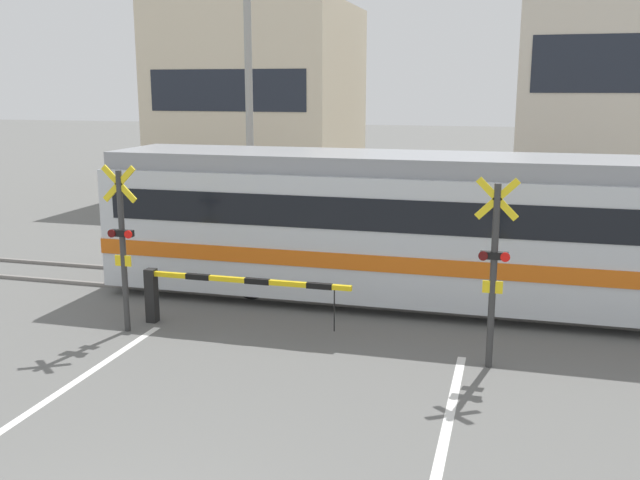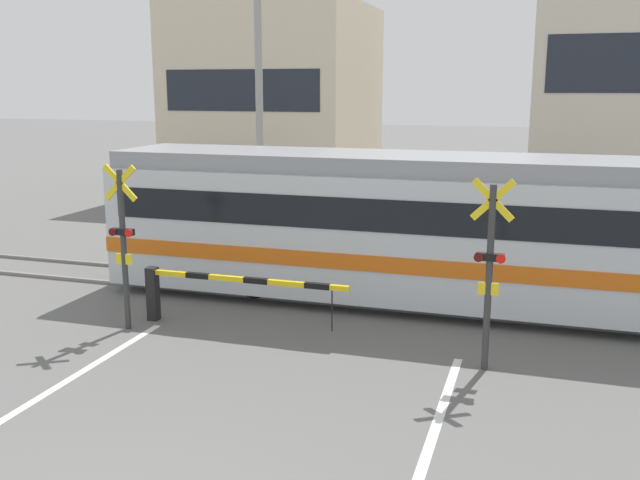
% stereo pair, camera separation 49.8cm
% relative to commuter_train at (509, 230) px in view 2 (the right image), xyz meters
% --- Properties ---
extents(rail_track_near, '(50.00, 0.10, 0.08)m').
position_rel_commuter_train_xyz_m(rail_track_near, '(-3.44, -0.72, -1.64)').
color(rail_track_near, gray).
rests_on(rail_track_near, ground_plane).
extents(rail_track_far, '(50.00, 0.10, 0.08)m').
position_rel_commuter_train_xyz_m(rail_track_far, '(-3.44, 0.72, -1.64)').
color(rail_track_far, gray).
rests_on(rail_track_far, ground_plane).
extents(commuter_train, '(16.94, 2.69, 3.13)m').
position_rel_commuter_train_xyz_m(commuter_train, '(0.00, 0.00, 0.00)').
color(commuter_train, silver).
rests_on(commuter_train, ground_plane).
extents(crossing_barrier_near, '(4.07, 0.20, 1.06)m').
position_rel_commuter_train_xyz_m(crossing_barrier_near, '(-5.46, -2.68, -0.91)').
color(crossing_barrier_near, black).
rests_on(crossing_barrier_near, ground_plane).
extents(crossing_barrier_far, '(4.07, 0.20, 1.06)m').
position_rel_commuter_train_xyz_m(crossing_barrier_far, '(-1.43, 2.77, -0.91)').
color(crossing_barrier_far, black).
rests_on(crossing_barrier_far, ground_plane).
extents(crossing_signal_left, '(0.68, 0.15, 3.12)m').
position_rel_commuter_train_xyz_m(crossing_signal_left, '(-6.75, -3.29, 0.04)').
color(crossing_signal_left, '#333333').
rests_on(crossing_signal_left, ground_plane).
extents(crossing_signal_right, '(0.68, 0.15, 3.12)m').
position_rel_commuter_train_xyz_m(crossing_signal_right, '(-0.14, -3.29, 0.04)').
color(crossing_signal_right, '#333333').
rests_on(crossing_signal_right, ground_plane).
extents(pedestrian, '(0.38, 0.22, 1.70)m').
position_rel_commuter_train_xyz_m(pedestrian, '(-2.71, 6.70, -0.70)').
color(pedestrian, '#33384C').
rests_on(pedestrian, ground_plane).
extents(building_left_of_street, '(7.56, 7.92, 7.90)m').
position_rel_commuter_train_xyz_m(building_left_of_street, '(-10.68, 15.16, 2.27)').
color(building_left_of_street, beige).
rests_on(building_left_of_street, ground_plane).
extents(building_right_of_street, '(5.29, 7.92, 9.51)m').
position_rel_commuter_train_xyz_m(building_right_of_street, '(2.66, 15.16, 3.08)').
color(building_right_of_street, beige).
rests_on(building_right_of_street, ground_plane).
extents(utility_pole_streetside, '(0.22, 0.22, 7.01)m').
position_rel_commuter_train_xyz_m(utility_pole_streetside, '(-7.50, 5.27, 1.83)').
color(utility_pole_streetside, gray).
rests_on(utility_pole_streetside, ground_plane).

